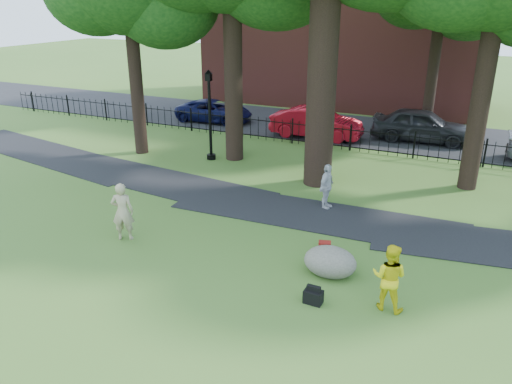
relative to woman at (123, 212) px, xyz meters
The scene contains 15 objects.
ground 3.95m from the woman, ahead, with size 120.00×120.00×0.00m, color #3E6624.
footpath 6.43m from the woman, 40.56° to the left, with size 36.00×2.60×0.03m, color black.
street 16.71m from the woman, 76.71° to the left, with size 80.00×7.00×0.02m, color black.
iron_fence 12.83m from the woman, 72.60° to the left, with size 44.00×0.04×1.20m.
brick_building 24.77m from the woman, 90.39° to the left, with size 18.00×8.00×12.00m, color brown.
woman is the anchor object (origin of this frame).
man 8.09m from the woman, ahead, with size 0.83×0.64×1.70m, color yellow.
pedestrian 6.97m from the woman, 45.15° to the left, with size 0.95×0.40×1.63m, color #B9BABE.
boulder 6.43m from the woman, ahead, with size 1.44×1.08×0.84m, color #5B584B.
lamppost 8.44m from the woman, 101.07° to the left, with size 0.40×0.40×4.06m.
backpack 6.52m from the woman, ahead, with size 0.46×0.29×0.34m, color black.
red_bag 6.19m from the woman, 18.46° to the left, with size 0.36×0.23×0.25m, color maroon.
red_sedan 13.94m from the woman, 83.52° to the left, with size 1.67×4.79×1.58m, color #A20C19.
navy_van 15.60m from the woman, 109.12° to the left, with size 2.10×4.57×1.27m, color #0B0E38.
grey_car 16.81m from the woman, 66.46° to the left, with size 2.00×4.97×1.69m, color black.
Camera 1 is at (5.69, -11.12, 7.05)m, focal length 35.00 mm.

